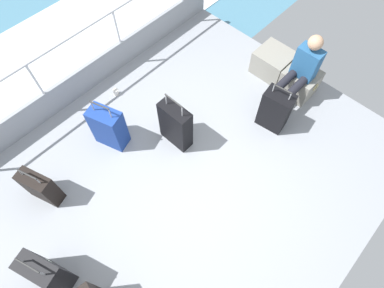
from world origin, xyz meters
TOP-DOWN VIEW (x-y plane):
  - ground_plane at (0.00, 0.00)m, footprint 4.40×5.20m
  - gunwale_port at (-2.17, 0.00)m, footprint 0.06×5.20m
  - railing_port at (-2.17, 0.00)m, footprint 0.04×4.20m
  - sea_wake at (-3.60, 0.00)m, footprint 12.00×12.00m
  - cargo_crate_0 at (-0.30, 2.20)m, footprint 0.57×0.50m
  - cargo_crate_1 at (0.24, 2.14)m, footprint 0.52×0.45m
  - passenger_seated at (0.24, 1.95)m, footprint 0.34×0.66m
  - suitcase_0 at (-1.12, -1.52)m, footprint 0.46×0.31m
  - suitcase_1 at (-0.21, -2.02)m, footprint 0.49×0.34m
  - suitcase_2 at (0.31, 1.37)m, footprint 0.43×0.30m
  - suitcase_4 at (-1.15, -0.41)m, footprint 0.49×0.37m
  - suitcase_5 at (-0.51, 0.22)m, footprint 0.46×0.21m
  - paper_cup at (-1.77, 0.16)m, footprint 0.08×0.08m

SIDE VIEW (x-z plane):
  - sea_wake at x=-3.60m, z-range -0.35..-0.33m
  - ground_plane at x=0.00m, z-range -0.06..0.00m
  - paper_cup at x=-1.77m, z-range 0.00..0.10m
  - cargo_crate_0 at x=-0.30m, z-range 0.00..0.40m
  - cargo_crate_1 at x=0.24m, z-range 0.00..0.41m
  - gunwale_port at x=-2.17m, z-range 0.00..0.45m
  - suitcase_0 at x=-1.12m, z-range -0.06..0.59m
  - suitcase_1 at x=-0.21m, z-range -0.07..0.72m
  - suitcase_2 at x=0.31m, z-range -0.07..0.72m
  - suitcase_4 at x=-1.15m, z-range -0.09..0.74m
  - suitcase_5 at x=-0.51m, z-range -0.09..0.81m
  - passenger_seated at x=0.24m, z-range 0.03..1.14m
  - railing_port at x=-2.17m, z-range 0.27..1.29m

